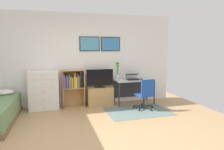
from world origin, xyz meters
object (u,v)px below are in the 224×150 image
Objects in this scene: dresser at (44,90)px; desk at (133,84)px; laptop at (133,77)px; bamboo_vase at (118,71)px; tv_stand at (100,96)px; wine_glass at (125,76)px; television at (100,78)px; office_chair at (146,93)px; computer_mouse at (142,79)px; bookshelf at (73,85)px.

desk is at bearing 0.14° from dresser.
laptop is 0.85× the size of bamboo_vase.
wine_glass is at bearing -8.95° from tv_stand.
desk is at bearing 0.76° from television.
office_chair is 8.27× the size of computer_mouse.
office_chair is at bearing -23.64° from bookshelf.
wine_glass is at bearing -2.49° from dresser.
bamboo_vase reaches higher than laptop.
wine_glass reaches higher than office_chair.
desk is 0.63m from bamboo_vase.
tv_stand is at bearing -178.03° from laptop.
bamboo_vase reaches higher than desk.
bookshelf reaches higher than computer_mouse.
bookshelf reaches higher than desk.
television is 0.74m from wine_glass.
television is at bearing -90.00° from tv_stand.
laptop is at bearing -1.49° from tv_stand.
bookshelf reaches higher than office_chair.
dresser is 2.80m from office_chair.
wine_glass is at bearing 177.41° from computer_mouse.
dresser is at bearing 179.74° from television.
television is 0.68× the size of desk.
television is at bearing -179.24° from desk.
bookshelf is 5.97× the size of wine_glass.
dresser is 1.26× the size of office_chair.
dresser is 1.60m from tv_stand.
wine_glass is (0.74, -0.09, 0.06)m from television.
dresser is 2.40× the size of laptop.
bamboo_vase is at bearing 132.94° from wine_glass.
bamboo_vase is at bearing 171.71° from desk.
dresser is at bearing -179.86° from desk.
computer_mouse is (0.23, -0.13, 0.15)m from desk.
dresser is at bearing -179.46° from tv_stand.
bamboo_vase is (0.57, 0.06, 0.72)m from tv_stand.
laptop is at bearing -2.22° from bookshelf.
desk is at bearing 89.22° from office_chair.
television is 4.43× the size of wine_glass.
office_chair is 0.88m from wine_glass.
office_chair is at bearing -85.68° from desk.
laptop is 0.32m from wine_glass.
bamboo_vase reaches higher than bookshelf.
desk is (2.64, 0.01, 0.06)m from dresser.
bamboo_vase is at bearing 8.45° from television.
tv_stand is at bearing 179.55° from desk.
television is (1.58, -0.01, 0.27)m from dresser.
laptop reaches higher than tv_stand.
laptop is at bearing -10.92° from bamboo_vase.
dresser is 2.88m from computer_mouse.
television reaches higher than desk.
dresser reaches higher than tv_stand.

